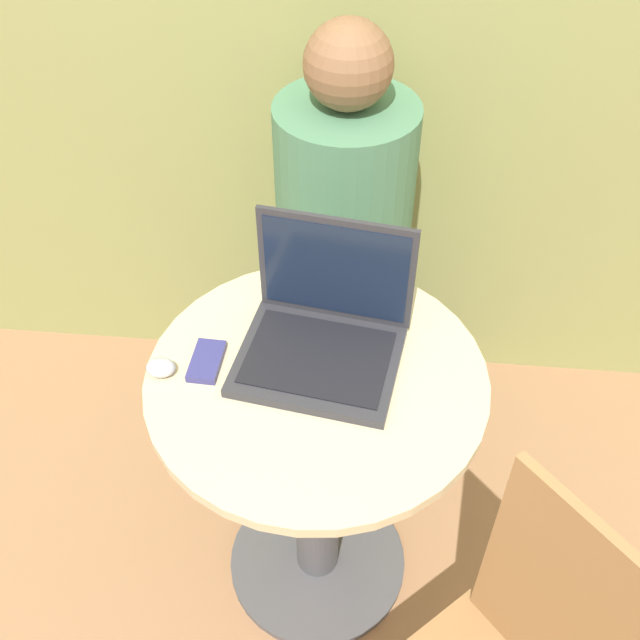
# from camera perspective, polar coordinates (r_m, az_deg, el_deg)

# --- Properties ---
(ground_plane) EXTENTS (12.00, 12.00, 0.00)m
(ground_plane) POSITION_cam_1_polar(r_m,az_deg,el_deg) (2.07, -0.19, -17.91)
(ground_plane) COLOR #9E704C
(round_table) EXTENTS (0.67, 0.67, 0.75)m
(round_table) POSITION_cam_1_polar(r_m,az_deg,el_deg) (1.66, -0.23, -10.26)
(round_table) COLOR #4C4C51
(round_table) RESTS_ON ground_plane
(laptop) EXTENTS (0.35, 0.30, 0.26)m
(laptop) POSITION_cam_1_polar(r_m,az_deg,el_deg) (1.45, 0.40, -0.75)
(laptop) COLOR #2D2D33
(laptop) RESTS_ON round_table
(cell_phone) EXTENTS (0.06, 0.11, 0.02)m
(cell_phone) POSITION_cam_1_polar(r_m,az_deg,el_deg) (1.48, -8.64, -3.12)
(cell_phone) COLOR navy
(cell_phone) RESTS_ON round_table
(computer_mouse) EXTENTS (0.06, 0.05, 0.03)m
(computer_mouse) POSITION_cam_1_polar(r_m,az_deg,el_deg) (1.47, -12.04, -3.56)
(computer_mouse) COLOR #B2B2B7
(computer_mouse) RESTS_ON round_table
(person_seated) EXTENTS (0.35, 0.52, 1.22)m
(person_seated) POSITION_cam_1_polar(r_m,az_deg,el_deg) (2.03, 1.72, 3.86)
(person_seated) COLOR #3D4766
(person_seated) RESTS_ON ground_plane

